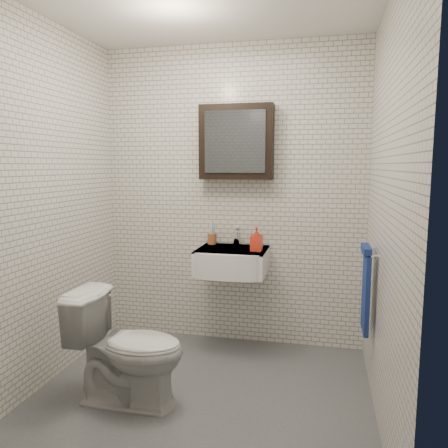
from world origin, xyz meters
TOP-DOWN VIEW (x-y plane):
  - ground at (0.00, 0.00)m, footprint 2.20×2.00m
  - room_shell at (0.00, 0.00)m, footprint 2.22×2.02m
  - washbasin at (0.05, 0.73)m, footprint 0.55×0.50m
  - faucet at (0.05, 0.93)m, footprint 0.06×0.20m
  - mirror_cabinet at (0.05, 0.93)m, footprint 0.60×0.15m
  - towel_rail at (1.04, 0.35)m, footprint 0.09×0.30m
  - toothbrush_cup at (-0.16, 0.94)m, footprint 0.09×0.09m
  - soap_bottle at (0.25, 0.72)m, footprint 0.09×0.09m
  - toilet at (-0.43, -0.16)m, footprint 0.72×0.42m

SIDE VIEW (x-z plane):
  - ground at x=0.00m, z-range 0.00..0.01m
  - toilet at x=-0.43m, z-range 0.00..0.73m
  - towel_rail at x=1.04m, z-range 0.43..1.01m
  - washbasin at x=0.05m, z-range 0.66..0.86m
  - toothbrush_cup at x=-0.16m, z-range 0.80..1.00m
  - faucet at x=0.05m, z-range 0.84..0.99m
  - soap_bottle at x=0.25m, z-range 0.85..1.04m
  - room_shell at x=0.00m, z-range 0.21..2.72m
  - mirror_cabinet at x=0.05m, z-range 1.40..2.00m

